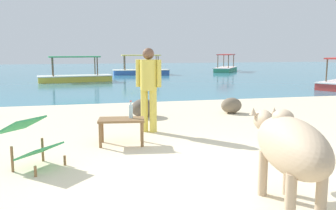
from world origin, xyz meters
name	(u,v)px	position (x,y,z in m)	size (l,w,h in m)	color
sand_beach	(216,186)	(0.00, 0.00, 0.02)	(18.00, 14.00, 0.04)	beige
water_surface	(103,73)	(0.00, 22.00, 0.00)	(60.00, 36.00, 0.03)	teal
cow	(289,145)	(0.47, -0.75, 0.69)	(0.74, 1.76, 0.98)	tan
low_bench_table	(121,123)	(-0.87, 2.12, 0.41)	(0.82, 0.54, 0.44)	brown
bottle	(131,111)	(-0.71, 2.15, 0.60)	(0.07, 0.07, 0.30)	#A3C6D1
deck_chair_near	(30,139)	(-2.21, 1.22, 0.42)	(0.93, 0.90, 0.68)	brown
person_standing	(149,83)	(-0.25, 2.98, 0.99)	(0.46, 0.32, 1.62)	#DBC64C
shore_rock_medium	(231,105)	(2.16, 4.57, 0.24)	(0.54, 0.42, 0.39)	#756651
shore_rock_small	(143,108)	(-0.09, 4.59, 0.26)	(0.68, 0.50, 0.43)	brown
boat_blue	(141,70)	(2.39, 19.93, 0.29)	(3.71, 1.29, 1.29)	#3866B7
boat_green	(226,68)	(9.13, 21.80, 0.29)	(2.98, 3.70, 1.29)	#338E66
boat_yellow	(75,76)	(-1.78, 15.35, 0.29)	(3.78, 1.59, 1.29)	gold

